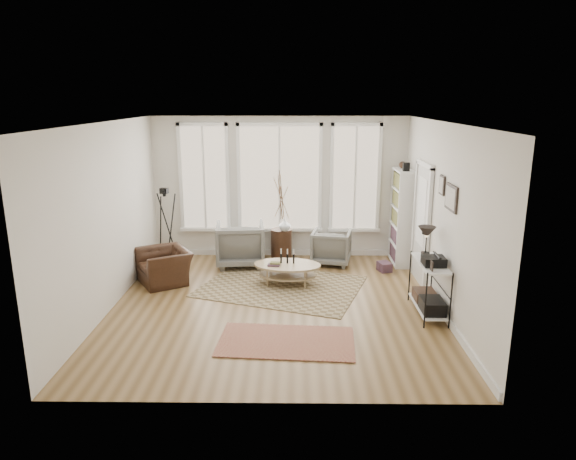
{
  "coord_description": "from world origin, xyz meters",
  "views": [
    {
      "loc": [
        0.3,
        -7.73,
        3.26
      ],
      "look_at": [
        0.2,
        0.6,
        1.1
      ],
      "focal_mm": 32.0,
      "sensor_mm": 36.0,
      "label": 1
    }
  ],
  "objects_px": {
    "armchair_left": "(240,244)",
    "accent_chair": "(164,266)",
    "side_table": "(281,219)",
    "low_shelf": "(429,282)",
    "coffee_table": "(287,268)",
    "armchair_right": "(331,247)",
    "bookcase": "(401,217)"
  },
  "relations": [
    {
      "from": "armchair_left",
      "to": "accent_chair",
      "type": "xyz_separation_m",
      "value": [
        -1.27,
        -1.02,
        -0.13
      ]
    },
    {
      "from": "bookcase",
      "to": "armchair_left",
      "type": "distance_m",
      "value": 3.25
    },
    {
      "from": "coffee_table",
      "to": "armchair_right",
      "type": "distance_m",
      "value": 1.48
    },
    {
      "from": "armchair_left",
      "to": "accent_chair",
      "type": "relative_size",
      "value": 1.02
    },
    {
      "from": "armchair_left",
      "to": "armchair_right",
      "type": "xyz_separation_m",
      "value": [
        1.82,
        0.11,
        -0.09
      ]
    },
    {
      "from": "bookcase",
      "to": "armchair_right",
      "type": "relative_size",
      "value": 2.7
    },
    {
      "from": "armchair_right",
      "to": "bookcase",
      "type": "bearing_deg",
      "value": -166.01
    },
    {
      "from": "bookcase",
      "to": "low_shelf",
      "type": "xyz_separation_m",
      "value": [
        -0.06,
        -2.52,
        -0.44
      ]
    },
    {
      "from": "bookcase",
      "to": "low_shelf",
      "type": "bearing_deg",
      "value": -91.28
    },
    {
      "from": "coffee_table",
      "to": "armchair_right",
      "type": "bearing_deg",
      "value": 53.87
    },
    {
      "from": "armchair_left",
      "to": "side_table",
      "type": "height_order",
      "value": "side_table"
    },
    {
      "from": "coffee_table",
      "to": "accent_chair",
      "type": "distance_m",
      "value": 2.22
    },
    {
      "from": "bookcase",
      "to": "armchair_right",
      "type": "distance_m",
      "value": 1.51
    },
    {
      "from": "accent_chair",
      "to": "armchair_left",
      "type": "bearing_deg",
      "value": 96.94
    },
    {
      "from": "coffee_table",
      "to": "side_table",
      "type": "bearing_deg",
      "value": 95.34
    },
    {
      "from": "armchair_right",
      "to": "side_table",
      "type": "height_order",
      "value": "side_table"
    },
    {
      "from": "bookcase",
      "to": "side_table",
      "type": "distance_m",
      "value": 2.41
    },
    {
      "from": "accent_chair",
      "to": "coffee_table",
      "type": "bearing_deg",
      "value": 56.38
    },
    {
      "from": "coffee_table",
      "to": "armchair_left",
      "type": "height_order",
      "value": "armchair_left"
    },
    {
      "from": "bookcase",
      "to": "coffee_table",
      "type": "bearing_deg",
      "value": -150.74
    },
    {
      "from": "side_table",
      "to": "armchair_left",
      "type": "bearing_deg",
      "value": -155.09
    },
    {
      "from": "armchair_left",
      "to": "side_table",
      "type": "distance_m",
      "value": 0.99
    },
    {
      "from": "armchair_right",
      "to": "accent_chair",
      "type": "relative_size",
      "value": 0.82
    },
    {
      "from": "bookcase",
      "to": "armchair_left",
      "type": "relative_size",
      "value": 2.16
    },
    {
      "from": "low_shelf",
      "to": "armchair_left",
      "type": "xyz_separation_m",
      "value": [
        -3.15,
        2.35,
        -0.08
      ]
    },
    {
      "from": "coffee_table",
      "to": "accent_chair",
      "type": "bearing_deg",
      "value": 178.03
    },
    {
      "from": "bookcase",
      "to": "side_table",
      "type": "height_order",
      "value": "bookcase"
    },
    {
      "from": "low_shelf",
      "to": "coffee_table",
      "type": "distance_m",
      "value": 2.54
    },
    {
      "from": "low_shelf",
      "to": "accent_chair",
      "type": "relative_size",
      "value": 1.4
    },
    {
      "from": "side_table",
      "to": "accent_chair",
      "type": "distance_m",
      "value": 2.57
    },
    {
      "from": "accent_chair",
      "to": "side_table",
      "type": "bearing_deg",
      "value": 92.11
    },
    {
      "from": "accent_chair",
      "to": "low_shelf",
      "type": "bearing_deg",
      "value": 41.58
    }
  ]
}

